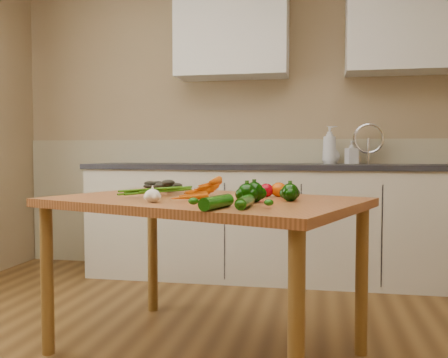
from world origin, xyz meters
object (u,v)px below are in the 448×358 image
object	(u,v)px
pepper_b	(290,192)
zucchini_a	(245,202)
tomato_a	(266,190)
zucchini_b	(217,202)
soap_bottle_b	(352,152)
soap_bottle_c	(331,153)
leafy_greens	(164,182)
soap_bottle_a	(330,145)
tomato_b	(279,190)
tomato_c	(292,193)
carrot_bunch	(189,190)
table	(204,216)
garlic_bulb	(152,196)
pepper_c	(247,193)
pepper_a	(254,192)

from	to	relation	value
pepper_b	zucchini_a	bearing A→B (deg)	-117.56
tomato_a	zucchini_b	world-z (taller)	tomato_a
soap_bottle_b	soap_bottle_c	size ratio (longest dim) A/B	1.07
leafy_greens	zucchini_a	world-z (taller)	leafy_greens
leafy_greens	soap_bottle_a	bearing A→B (deg)	54.67
tomato_b	tomato_c	world-z (taller)	tomato_b
soap_bottle_a	carrot_bunch	xyz separation A→B (m)	(-0.70, -1.67, -0.25)
table	tomato_c	size ratio (longest dim) A/B	24.99
tomato_a	tomato_b	world-z (taller)	tomato_b
leafy_greens	garlic_bulb	world-z (taller)	leafy_greens
carrot_bunch	zucchini_b	size ratio (longest dim) A/B	1.28
pepper_b	leafy_greens	bearing A→B (deg)	149.03
zucchini_b	tomato_b	bearing A→B (deg)	71.16
pepper_b	pepper_c	distance (m)	0.21
carrot_bunch	leafy_greens	xyz separation A→B (m)	(-0.24, 0.35, 0.02)
leafy_greens	pepper_a	world-z (taller)	leafy_greens
pepper_c	tomato_b	size ratio (longest dim) A/B	1.08
table	pepper_c	xyz separation A→B (m)	(0.24, -0.20, 0.13)
soap_bottle_a	soap_bottle_c	distance (m)	0.08
table	soap_bottle_c	distance (m)	1.87
pepper_b	zucchini_b	size ratio (longest dim) A/B	0.38
pepper_c	tomato_b	bearing A→B (deg)	71.01
pepper_c	zucchini_b	xyz separation A→B (m)	(-0.08, -0.25, -0.02)
table	carrot_bunch	distance (m)	0.15
soap_bottle_c	carrot_bunch	size ratio (longest dim) A/B	0.64
leafy_greens	tomato_b	size ratio (longest dim) A/B	2.59
table	soap_bottle_c	size ratio (longest dim) A/B	9.77
tomato_c	pepper_a	bearing A→B (deg)	-140.70
table	tomato_c	xyz separation A→B (m)	(0.42, -0.02, 0.12)
table	pepper_a	size ratio (longest dim) A/B	18.81
garlic_bulb	pepper_a	xyz separation A→B (m)	(0.44, 0.11, 0.01)
soap_bottle_c	zucchini_a	size ratio (longest dim) A/B	0.90
carrot_bunch	garlic_bulb	world-z (taller)	carrot_bunch
garlic_bulb	zucchini_a	bearing A→B (deg)	-16.73
leafy_greens	tomato_c	distance (m)	0.84
table	zucchini_a	bearing A→B (deg)	-35.68
soap_bottle_b	carrot_bunch	size ratio (longest dim) A/B	0.69
table	zucchini_b	distance (m)	0.48
table	pepper_a	world-z (taller)	pepper_a
tomato_a	leafy_greens	bearing A→B (deg)	158.01
tomato_b	zucchini_b	distance (m)	0.61
garlic_bulb	zucchini_b	xyz separation A→B (m)	(0.33, -0.19, -0.00)
tomato_c	pepper_c	bearing A→B (deg)	-136.31
pepper_c	soap_bottle_c	bearing A→B (deg)	78.26
soap_bottle_c	zucchini_b	size ratio (longest dim) A/B	0.82
table	pepper_c	size ratio (longest dim) A/B	19.52
zucchini_a	tomato_b	bearing A→B (deg)	79.88
carrot_bunch	pepper_b	distance (m)	0.51
pepper_c	zucchini_b	distance (m)	0.26
soap_bottle_b	tomato_c	xyz separation A→B (m)	(-0.37, -1.71, -0.19)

